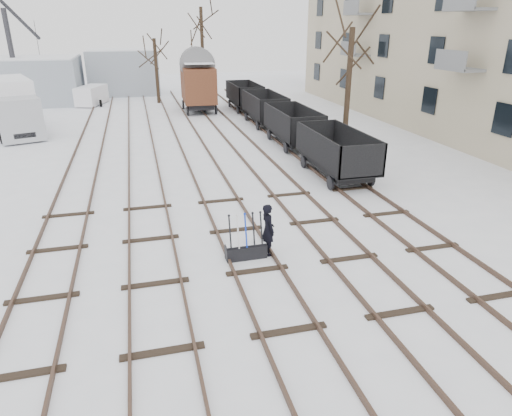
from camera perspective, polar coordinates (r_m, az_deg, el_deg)
The scene contains 17 objects.
ground at distance 13.83m, azimuth 0.15°, elevation -7.91°, with size 120.00×120.00×0.00m, color white.
tracks at distance 26.35m, azimuth -7.47°, elevation 6.83°, with size 13.90×52.00×0.16m.
shed_left at distance 48.86m, azimuth -27.11°, elevation 14.03°, with size 10.00×8.00×4.10m.
shed_right at distance 51.81m, azimuth -16.21°, elevation 16.06°, with size 7.00×6.00×4.50m.
ground_frame at distance 14.45m, azimuth -1.28°, elevation -5.25°, with size 1.31×0.44×1.49m.
worker at distance 14.45m, azimuth 1.51°, elevation -2.71°, with size 0.62×0.41×1.71m, color black.
freight_wagon_a at distance 22.37m, azimuth 9.95°, elevation 5.99°, with size 2.17×5.43×2.22m.
freight_wagon_b at distance 28.14m, azimuth 4.62°, elevation 9.54°, with size 2.17×5.43×2.22m.
freight_wagon_c at distance 34.13m, azimuth 1.07°, elevation 11.81°, with size 2.17×5.43×2.22m.
freight_wagon_d at distance 40.25m, azimuth -1.44°, elevation 13.38°, with size 2.17×5.43×2.22m.
box_van_wagon at distance 39.54m, azimuth -7.27°, elevation 15.26°, with size 2.99×5.39×4.04m.
lorry at distance 35.06m, azimuth -28.20°, elevation 11.17°, with size 4.16×8.18×3.55m.
panel_van at distance 45.24m, azimuth -19.86°, elevation 13.13°, with size 2.84×4.17×1.69m.
crane at distance 48.32m, azimuth -27.73°, elevation 14.32°, with size 2.44×5.48×9.23m.
tree_near at distance 25.90m, azimuth 11.39°, elevation 13.80°, with size 0.30×0.30×6.76m, color black.
tree_far_left at distance 44.56m, azimuth -12.33°, elevation 16.35°, with size 0.30×0.30×5.71m, color black.
tree_far_right at distance 43.09m, azimuth -6.67°, elevation 18.22°, with size 0.30×0.30×8.27m, color black.
Camera 1 is at (-3.05, -11.59, 6.91)m, focal length 32.00 mm.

